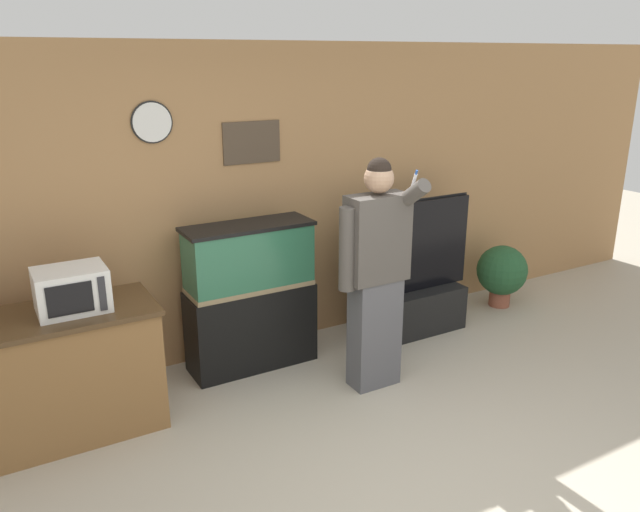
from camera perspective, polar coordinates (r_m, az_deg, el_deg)
The scene contains 8 objects.
ground_plane at distance 3.92m, azimuth 9.89°, elevation -21.85°, with size 18.00×18.00×0.00m, color #B2A893.
wall_back_paneled at distance 5.28m, azimuth -6.65°, elevation 4.81°, with size 10.00×0.08×2.60m.
counter_island at distance 4.59m, azimuth -23.06°, elevation -10.05°, with size 1.37×0.64×0.89m.
microwave at distance 4.37m, azimuth -21.78°, elevation -2.88°, with size 0.45×0.35×0.29m.
aquarium_on_stand at distance 5.12m, azimuth -6.40°, elevation -3.71°, with size 1.04×0.39×1.22m.
tv_on_stand at distance 5.85m, azimuth 8.41°, elevation -3.52°, with size 1.22×0.40×1.27m.
person_standing at distance 4.69m, azimuth 5.09°, elevation -1.50°, with size 0.57×0.43×1.80m.
potted_plant at distance 6.66m, azimuth 16.29°, elevation -1.39°, with size 0.51×0.51×0.64m.
Camera 1 is at (-2.01, -2.26, 2.49)m, focal length 35.00 mm.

